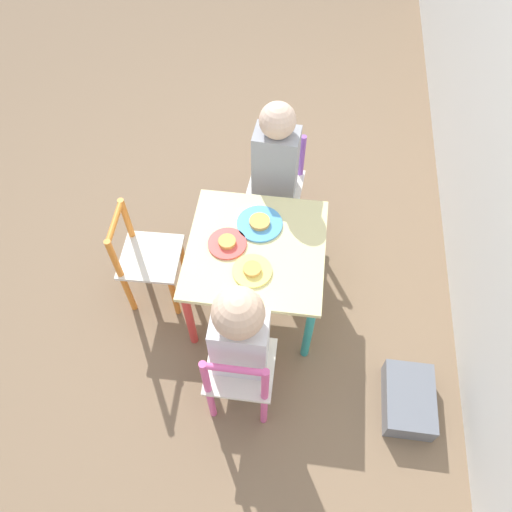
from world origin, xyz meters
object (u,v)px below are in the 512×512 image
object	(u,v)px
plate_right	(252,270)
child_left	(275,165)
chair_purple	(276,187)
child_right	(241,336)
plate_left	(260,223)
chair_pink	(240,374)
storage_bin	(408,400)
plate_front	(227,243)
kids_table	(256,256)
chair_orange	(146,259)

from	to	relation	value
plate_right	child_left	bearing A→B (deg)	176.67
chair_purple	plate_right	xyz separation A→B (m)	(0.61, -0.04, 0.17)
plate_right	child_right	bearing A→B (deg)	-0.03
chair_purple	plate_left	world-z (taller)	chair_purple
chair_pink	chair_purple	bearing A→B (deg)	-92.12
storage_bin	chair_purple	bearing A→B (deg)	-144.32
plate_left	storage_bin	size ratio (longest dim) A/B	0.67
child_right	plate_front	distance (m)	0.45
chair_pink	plate_left	xyz separation A→B (m)	(-0.61, 0.00, 0.17)
kids_table	chair_orange	xyz separation A→B (m)	(0.02, -0.49, -0.10)
plate_left	chair_purple	bearing A→B (deg)	174.35
kids_table	plate_right	distance (m)	0.14
storage_bin	plate_front	bearing A→B (deg)	-117.78
child_left	child_right	world-z (taller)	child_left
child_right	chair_pink	bearing A→B (deg)	90.00
chair_purple	chair_orange	bearing A→B (deg)	-131.91
kids_table	chair_purple	world-z (taller)	chair_purple
chair_purple	plate_left	distance (m)	0.41
kids_table	plate_left	world-z (taller)	plate_left
plate_left	storage_bin	bearing A→B (deg)	51.66
plate_front	chair_orange	bearing A→B (deg)	-87.45
chair_pink	plate_front	bearing A→B (deg)	-76.19
chair_orange	child_left	xyz separation A→B (m)	(-0.45, 0.52, 0.21)
chair_orange	plate_front	world-z (taller)	chair_orange
chair_pink	storage_bin	size ratio (longest dim) A/B	1.83
kids_table	chair_purple	xyz separation A→B (m)	(-0.49, 0.04, -0.10)
plate_left	plate_front	world-z (taller)	same
chair_purple	chair_orange	distance (m)	0.73
plate_right	plate_front	bearing A→B (deg)	-135.00
plate_left	plate_right	world-z (taller)	same
kids_table	chair_pink	xyz separation A→B (m)	(0.49, -0.00, -0.10)
chair_purple	child_left	xyz separation A→B (m)	(0.06, -0.00, 0.21)
child_left	storage_bin	distance (m)	1.17
chair_purple	storage_bin	xyz separation A→B (m)	(0.92, 0.66, -0.21)
chair_orange	child_right	world-z (taller)	child_right
kids_table	chair_orange	size ratio (longest dim) A/B	1.06
chair_pink	plate_left	size ratio (longest dim) A/B	2.75
chair_pink	chair_orange	xyz separation A→B (m)	(-0.47, -0.49, 0.00)
chair_pink	storage_bin	distance (m)	0.73
child_left	plate_left	xyz separation A→B (m)	(0.31, -0.03, -0.04)
child_right	chair_purple	bearing A→B (deg)	-92.26
kids_table	chair_orange	bearing A→B (deg)	-88.08
chair_orange	plate_front	bearing A→B (deg)	-89.37
storage_bin	child_left	bearing A→B (deg)	-142.28
chair_pink	storage_bin	xyz separation A→B (m)	(-0.06, 0.70, -0.21)
chair_purple	chair_pink	world-z (taller)	same
chair_orange	plate_right	bearing A→B (deg)	-103.91
kids_table	child_left	distance (m)	0.44
child_right	plate_left	xyz separation A→B (m)	(-0.55, 0.00, -0.04)
chair_orange	child_right	xyz separation A→B (m)	(0.41, 0.49, 0.21)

